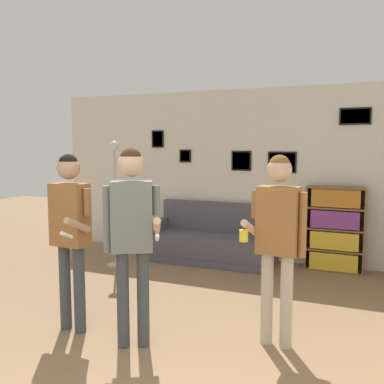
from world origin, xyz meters
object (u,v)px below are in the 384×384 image
(couch, at_px, (212,242))
(person_watcher_holding_cup, at_px, (278,229))
(person_player_foreground_center, at_px, (132,225))
(floor_lamp, at_px, (115,201))
(person_player_foreground_left, at_px, (70,223))
(bookshelf, at_px, (335,229))

(couch, xyz_separation_m, person_watcher_holding_cup, (1.53, -2.49, 0.78))
(person_player_foreground_center, bearing_deg, floor_lamp, 126.08)
(person_player_foreground_left, bearing_deg, couch, 82.59)
(couch, relative_size, person_watcher_holding_cup, 1.14)
(bookshelf, xyz_separation_m, person_player_foreground_center, (-1.48, -3.20, 0.51))
(couch, distance_m, bookshelf, 1.86)
(floor_lamp, relative_size, person_player_foreground_center, 1.05)
(person_player_foreground_center, height_order, person_watcher_holding_cup, person_player_foreground_center)
(floor_lamp, xyz_separation_m, person_watcher_holding_cup, (2.75, -1.64, 0.08))
(couch, distance_m, person_player_foreground_left, 3.07)
(bookshelf, bearing_deg, person_player_foreground_left, -125.08)
(floor_lamp, bearing_deg, couch, 34.70)
(couch, bearing_deg, floor_lamp, -145.30)
(bookshelf, distance_m, person_player_foreground_left, 3.86)
(bookshelf, relative_size, floor_lamp, 0.65)
(couch, bearing_deg, person_watcher_holding_cup, -58.49)
(floor_lamp, xyz_separation_m, person_player_foreground_left, (0.85, -2.09, 0.08))
(couch, relative_size, floor_lamp, 1.05)
(bookshelf, height_order, person_player_foreground_center, person_player_foreground_center)
(bookshelf, relative_size, person_player_foreground_center, 0.68)
(bookshelf, height_order, person_player_foreground_left, person_player_foreground_left)
(couch, bearing_deg, person_player_foreground_center, -83.51)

